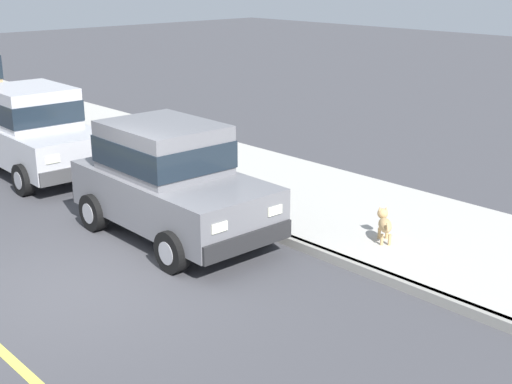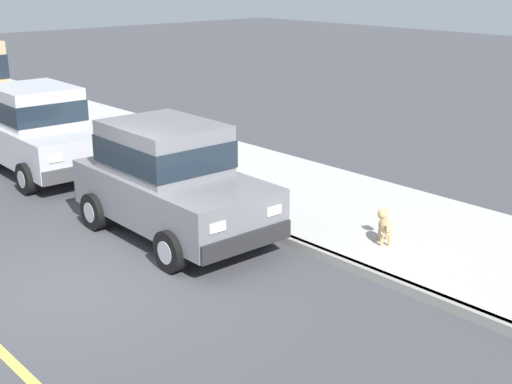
{
  "view_description": "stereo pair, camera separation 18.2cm",
  "coord_description": "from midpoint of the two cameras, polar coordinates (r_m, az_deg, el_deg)",
  "views": [
    {
      "loc": [
        -4.23,
        -8.09,
        4.25
      ],
      "look_at": [
        2.9,
        -0.44,
        0.85
      ],
      "focal_mm": 48.2,
      "sensor_mm": 36.0,
      "label": 1
    },
    {
      "loc": [
        -4.09,
        -8.21,
        4.25
      ],
      "look_at": [
        2.9,
        -0.44,
        0.85
      ],
      "focal_mm": 48.2,
      "sensor_mm": 36.0,
      "label": 2
    }
  ],
  "objects": [
    {
      "name": "ground_plane",
      "position": [
        10.09,
        -13.64,
        -7.44
      ],
      "size": [
        80.0,
        80.0,
        0.0
      ],
      "primitive_type": "plane",
      "color": "#424247"
    },
    {
      "name": "curb",
      "position": [
        11.75,
        0.1,
        -2.82
      ],
      "size": [
        0.16,
        64.0,
        0.14
      ],
      "primitive_type": "cube",
      "color": "gray",
      "rests_on": "ground"
    },
    {
      "name": "sidewalk",
      "position": [
        12.95,
        6.02,
        -0.91
      ],
      "size": [
        3.6,
        64.0,
        0.14
      ],
      "primitive_type": "cube",
      "color": "#B7B5AD",
      "rests_on": "ground"
    },
    {
      "name": "car_grey_hatchback",
      "position": [
        11.36,
        -6.68,
        1.13
      ],
      "size": [
        2.01,
        3.83,
        1.88
      ],
      "color": "slate",
      "rests_on": "ground"
    },
    {
      "name": "car_silver_hatchback",
      "position": [
        15.51,
        -17.23,
        5.02
      ],
      "size": [
        2.04,
        3.85,
        1.88
      ],
      "color": "#BCBCC1",
      "rests_on": "ground"
    },
    {
      "name": "dog_tan",
      "position": [
        11.02,
        11.08,
        -2.62
      ],
      "size": [
        0.57,
        0.57,
        0.49
      ],
      "color": "tan",
      "rests_on": "sidewalk"
    },
    {
      "name": "fire_hydrant",
      "position": [
        12.65,
        -1.61,
        0.66
      ],
      "size": [
        0.34,
        0.24,
        0.72
      ],
      "color": "gold",
      "rests_on": "sidewalk"
    }
  ]
}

